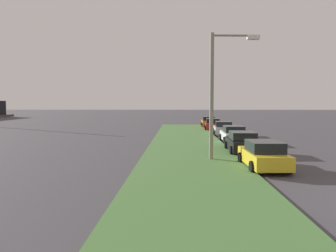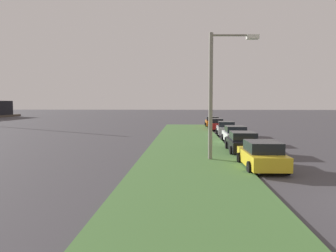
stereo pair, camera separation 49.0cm
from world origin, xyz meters
name	(u,v)px [view 1 (the left image)]	position (x,y,z in m)	size (l,w,h in m)	color
grass_median	(190,157)	(10.00, 7.38, 0.06)	(60.00, 6.00, 0.12)	#477238
parked_car_yellow	(264,155)	(6.84, 3.65, 0.72)	(4.33, 2.08, 1.47)	gold
parked_car_black	(242,142)	(12.37, 3.69, 0.72)	(4.33, 2.08, 1.47)	black
parked_car_white	(233,134)	(18.07, 3.33, 0.72)	(4.32, 2.05, 1.47)	silver
parked_car_silver	(223,128)	(24.82, 3.28, 0.72)	(4.39, 2.19, 1.47)	#B2B5BA
parked_car_red	(213,124)	(31.37, 3.69, 0.72)	(4.39, 2.20, 1.47)	red
parked_car_orange	(208,122)	(37.00, 3.71, 0.72)	(4.33, 2.08, 1.47)	orange
streetlight	(218,87)	(9.12, 5.81, 4.39)	(0.44, 2.88, 7.50)	gray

